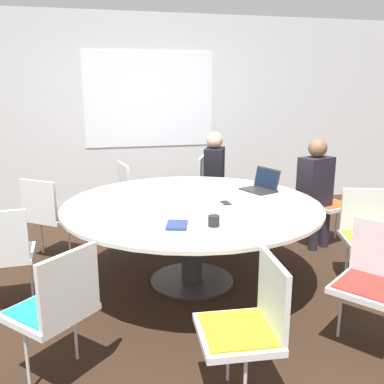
# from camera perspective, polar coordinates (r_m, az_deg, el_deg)

# --- Properties ---
(ground_plane) EXTENTS (16.00, 16.00, 0.00)m
(ground_plane) POSITION_cam_1_polar(r_m,az_deg,el_deg) (4.00, 0.00, -11.78)
(ground_plane) COLOR black
(wall_back) EXTENTS (8.00, 0.07, 2.70)m
(wall_back) POSITION_cam_1_polar(r_m,az_deg,el_deg) (6.16, -5.67, 10.34)
(wall_back) COLOR silver
(wall_back) RESTS_ON ground_plane
(conference_table) EXTENTS (2.25, 2.25, 0.74)m
(conference_table) POSITION_cam_1_polar(r_m,az_deg,el_deg) (3.77, 0.00, -3.06)
(conference_table) COLOR #333333
(conference_table) RESTS_ON ground_plane
(chair_0) EXTENTS (0.56, 0.55, 0.85)m
(chair_0) POSITION_cam_1_polar(r_m,az_deg,el_deg) (5.08, 17.10, -0.71)
(chair_0) COLOR silver
(chair_0) RESTS_ON ground_plane
(chair_1) EXTENTS (0.56, 0.57, 0.85)m
(chair_1) POSITION_cam_1_polar(r_m,az_deg,el_deg) (5.58, 2.58, 1.19)
(chair_1) COLOR silver
(chair_1) RESTS_ON ground_plane
(chair_2) EXTENTS (0.49, 0.51, 0.85)m
(chair_2) POSITION_cam_1_polar(r_m,az_deg,el_deg) (5.19, -7.70, 0.09)
(chair_2) COLOR silver
(chair_2) RESTS_ON ground_plane
(chair_3) EXTENTS (0.60, 0.60, 0.85)m
(chair_3) POSITION_cam_1_polar(r_m,az_deg,el_deg) (4.57, -18.58, -2.46)
(chair_3) COLOR silver
(chair_3) RESTS_ON ground_plane
(chair_4) EXTENTS (0.46, 0.44, 0.85)m
(chair_4) POSITION_cam_1_polar(r_m,az_deg,el_deg) (3.66, -23.93, -7.01)
(chair_4) COLOR silver
(chair_4) RESTS_ON ground_plane
(chair_5) EXTENTS (0.61, 0.61, 0.85)m
(chair_5) POSITION_cam_1_polar(r_m,az_deg,el_deg) (2.71, -17.65, -13.95)
(chair_5) COLOR silver
(chair_5) RESTS_ON ground_plane
(chair_6) EXTENTS (0.45, 0.47, 0.85)m
(chair_6) POSITION_cam_1_polar(r_m,az_deg,el_deg) (2.44, 7.66, -16.60)
(chair_6) COLOR silver
(chair_6) RESTS_ON ground_plane
(chair_7) EXTENTS (0.60, 0.60, 0.85)m
(chair_7) POSITION_cam_1_polar(r_m,az_deg,el_deg) (3.17, 23.11, -10.19)
(chair_7) COLOR silver
(chair_7) RESTS_ON ground_plane
(chair_8) EXTENTS (0.54, 0.53, 0.85)m
(chair_8) POSITION_cam_1_polar(r_m,az_deg,el_deg) (4.09, 22.39, -4.70)
(chair_8) COLOR silver
(chair_8) RESTS_ON ground_plane
(person_0) EXTENTS (0.41, 0.34, 1.20)m
(person_0) POSITION_cam_1_polar(r_m,az_deg,el_deg) (4.81, 16.22, 0.93)
(person_0) COLOR #231E28
(person_0) RESTS_ON ground_plane
(person_1) EXTENTS (0.35, 0.42, 1.20)m
(person_1) POSITION_cam_1_polar(r_m,az_deg,el_deg) (5.30, 3.15, 2.66)
(person_1) COLOR black
(person_1) RESTS_ON ground_plane
(laptop) EXTENTS (0.35, 0.39, 0.21)m
(laptop) POSITION_cam_1_polar(r_m,az_deg,el_deg) (4.23, 9.28, 0.89)
(laptop) COLOR #232326
(laptop) RESTS_ON conference_table
(spiral_notebook) EXTENTS (0.20, 0.24, 0.02)m
(spiral_notebook) POSITION_cam_1_polar(r_m,az_deg,el_deg) (3.13, -2.01, -4.42)
(spiral_notebook) COLOR navy
(spiral_notebook) RESTS_ON conference_table
(coffee_cup) EXTENTS (0.09, 0.09, 0.08)m
(coffee_cup) POSITION_cam_1_polar(r_m,az_deg,el_deg) (3.13, 2.92, -3.87)
(coffee_cup) COLOR black
(coffee_cup) RESTS_ON conference_table
(cell_phone) EXTENTS (0.07, 0.14, 0.01)m
(cell_phone) POSITION_cam_1_polar(r_m,az_deg,el_deg) (3.74, 4.51, -1.45)
(cell_phone) COLOR black
(cell_phone) RESTS_ON conference_table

